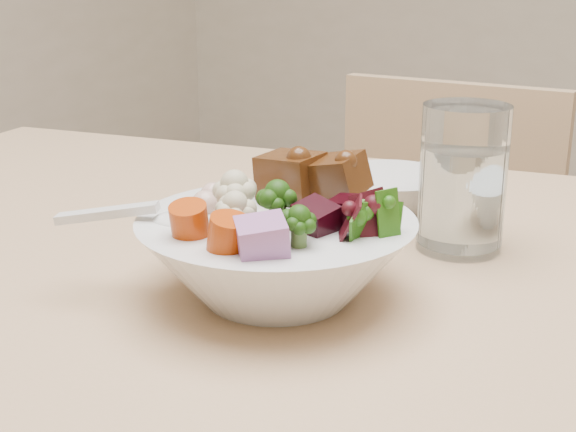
{
  "coord_description": "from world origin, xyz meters",
  "views": [
    {
      "loc": [
        0.22,
        -0.73,
        1.06
      ],
      "look_at": [
        -0.08,
        -0.19,
        0.86
      ],
      "focal_mm": 50.0,
      "sensor_mm": 36.0,
      "label": 1
    }
  ],
  "objects_px": {
    "chair_far": "(421,309)",
    "water_glass": "(462,184)",
    "side_bowl": "(390,194)",
    "food_bowl": "(279,252)"
  },
  "relations": [
    {
      "from": "food_bowl",
      "to": "chair_far",
      "type": "bearing_deg",
      "value": 100.01
    },
    {
      "from": "food_bowl",
      "to": "side_bowl",
      "type": "bearing_deg",
      "value": 91.74
    },
    {
      "from": "chair_far",
      "to": "side_bowl",
      "type": "height_order",
      "value": "chair_far"
    },
    {
      "from": "water_glass",
      "to": "side_bowl",
      "type": "height_order",
      "value": "water_glass"
    },
    {
      "from": "chair_far",
      "to": "side_bowl",
      "type": "xyz_separation_m",
      "value": [
        0.11,
        -0.44,
        0.34
      ]
    },
    {
      "from": "food_bowl",
      "to": "side_bowl",
      "type": "xyz_separation_m",
      "value": [
        -0.01,
        0.25,
        -0.02
      ]
    },
    {
      "from": "water_glass",
      "to": "side_bowl",
      "type": "bearing_deg",
      "value": 144.95
    },
    {
      "from": "chair_far",
      "to": "water_glass",
      "type": "relative_size",
      "value": 6.24
    },
    {
      "from": "chair_far",
      "to": "water_glass",
      "type": "bearing_deg",
      "value": -67.43
    },
    {
      "from": "chair_far",
      "to": "side_bowl",
      "type": "relative_size",
      "value": 6.63
    }
  ]
}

